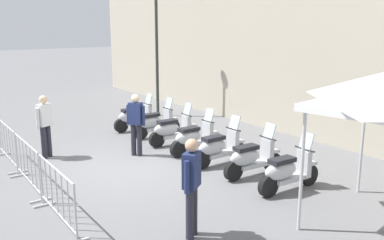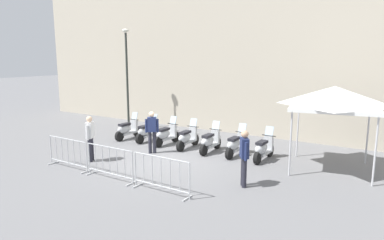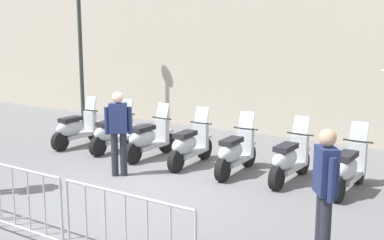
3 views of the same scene
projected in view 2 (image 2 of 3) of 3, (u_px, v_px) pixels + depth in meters
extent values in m
plane|color=slate|center=(157.00, 160.00, 12.74)|extent=(120.00, 120.00, 0.00)
cube|color=#B2A893|center=(240.00, 13.00, 17.57)|extent=(28.00, 7.18, 12.47)
cylinder|color=black|center=(137.00, 131.00, 16.75)|extent=(0.22, 0.50, 0.48)
cylinder|color=black|center=(119.00, 136.00, 15.72)|extent=(0.22, 0.50, 0.48)
cube|color=#B7BABC|center=(128.00, 133.00, 16.23)|extent=(0.42, 0.90, 0.10)
ellipsoid|color=#B7BABC|center=(124.00, 129.00, 15.95)|extent=(0.50, 0.89, 0.40)
cube|color=black|center=(125.00, 124.00, 15.94)|extent=(0.38, 0.64, 0.10)
cube|color=#B7BABC|center=(134.00, 126.00, 16.54)|extent=(0.36, 0.20, 0.60)
cylinder|color=black|center=(134.00, 119.00, 16.48)|extent=(0.56, 0.13, 0.04)
cube|color=silver|center=(135.00, 116.00, 16.49)|extent=(0.34, 0.19, 0.35)
cube|color=#B7BABC|center=(137.00, 126.00, 16.70)|extent=(0.25, 0.35, 0.06)
cylinder|color=black|center=(156.00, 134.00, 16.26)|extent=(0.21, 0.50, 0.48)
cylinder|color=black|center=(140.00, 139.00, 15.22)|extent=(0.21, 0.50, 0.48)
cube|color=#B7BABC|center=(148.00, 135.00, 15.73)|extent=(0.41, 0.90, 0.10)
ellipsoid|color=#B7BABC|center=(144.00, 131.00, 15.45)|extent=(0.48, 0.88, 0.40)
cube|color=black|center=(145.00, 127.00, 15.44)|extent=(0.37, 0.64, 0.10)
cube|color=#B7BABC|center=(154.00, 128.00, 16.05)|extent=(0.36, 0.19, 0.60)
cylinder|color=black|center=(154.00, 121.00, 15.99)|extent=(0.56, 0.12, 0.04)
cube|color=silver|center=(154.00, 117.00, 16.00)|extent=(0.34, 0.19, 0.35)
cube|color=#B7BABC|center=(156.00, 128.00, 16.21)|extent=(0.25, 0.35, 0.06)
cylinder|color=black|center=(175.00, 137.00, 15.60)|extent=(0.23, 0.50, 0.48)
cylinder|color=black|center=(158.00, 142.00, 14.59)|extent=(0.23, 0.50, 0.48)
cube|color=#B7BABC|center=(167.00, 138.00, 15.09)|extent=(0.45, 0.91, 0.10)
ellipsoid|color=#B7BABC|center=(163.00, 134.00, 14.82)|extent=(0.52, 0.89, 0.40)
cube|color=black|center=(163.00, 129.00, 14.80)|extent=(0.39, 0.64, 0.10)
cube|color=#B7BABC|center=(173.00, 131.00, 15.39)|extent=(0.36, 0.20, 0.60)
cylinder|color=black|center=(173.00, 124.00, 15.33)|extent=(0.56, 0.15, 0.04)
cube|color=silver|center=(173.00, 120.00, 15.34)|extent=(0.34, 0.20, 0.35)
cube|color=#B7BABC|center=(175.00, 131.00, 15.55)|extent=(0.26, 0.35, 0.06)
cylinder|color=black|center=(195.00, 140.00, 15.01)|extent=(0.20, 0.49, 0.48)
cylinder|color=black|center=(181.00, 146.00, 13.95)|extent=(0.20, 0.49, 0.48)
cube|color=#B7BABC|center=(188.00, 142.00, 14.47)|extent=(0.39, 0.90, 0.10)
ellipsoid|color=#B7BABC|center=(185.00, 138.00, 14.19)|extent=(0.46, 0.88, 0.40)
cube|color=black|center=(185.00, 132.00, 14.18)|extent=(0.35, 0.63, 0.10)
cube|color=#B7BABC|center=(193.00, 134.00, 14.80)|extent=(0.35, 0.18, 0.60)
cylinder|color=black|center=(193.00, 126.00, 14.74)|extent=(0.56, 0.11, 0.04)
cube|color=silver|center=(194.00, 122.00, 14.75)|extent=(0.34, 0.18, 0.35)
cube|color=#B7BABC|center=(195.00, 134.00, 14.96)|extent=(0.24, 0.34, 0.06)
cylinder|color=black|center=(217.00, 143.00, 14.38)|extent=(0.20, 0.49, 0.48)
cylinder|color=black|center=(204.00, 150.00, 13.33)|extent=(0.20, 0.49, 0.48)
cube|color=#B7BABC|center=(211.00, 145.00, 13.85)|extent=(0.39, 0.90, 0.10)
ellipsoid|color=#B7BABC|center=(208.00, 141.00, 13.57)|extent=(0.47, 0.88, 0.40)
cube|color=black|center=(208.00, 136.00, 13.55)|extent=(0.36, 0.63, 0.10)
cube|color=#B7BABC|center=(215.00, 137.00, 14.17)|extent=(0.36, 0.18, 0.60)
cylinder|color=black|center=(215.00, 129.00, 14.11)|extent=(0.56, 0.11, 0.04)
cube|color=silver|center=(216.00, 125.00, 14.12)|extent=(0.34, 0.18, 0.35)
cube|color=#B7BABC|center=(217.00, 137.00, 14.33)|extent=(0.24, 0.34, 0.06)
cylinder|color=black|center=(243.00, 146.00, 13.83)|extent=(0.23, 0.50, 0.48)
cylinder|color=black|center=(229.00, 153.00, 12.82)|extent=(0.23, 0.50, 0.48)
cube|color=#B7BABC|center=(237.00, 149.00, 13.32)|extent=(0.45, 0.91, 0.10)
ellipsoid|color=#B7BABC|center=(234.00, 144.00, 13.05)|extent=(0.52, 0.89, 0.40)
cube|color=black|center=(234.00, 139.00, 13.04)|extent=(0.39, 0.64, 0.10)
cube|color=#B7BABC|center=(242.00, 140.00, 13.63)|extent=(0.36, 0.20, 0.60)
cylinder|color=black|center=(242.00, 132.00, 13.57)|extent=(0.56, 0.15, 0.04)
cube|color=silver|center=(243.00, 128.00, 13.58)|extent=(0.34, 0.20, 0.35)
cube|color=#B7BABC|center=(244.00, 140.00, 13.79)|extent=(0.26, 0.35, 0.06)
cylinder|color=black|center=(270.00, 150.00, 13.22)|extent=(0.23, 0.50, 0.48)
cylinder|color=black|center=(257.00, 158.00, 12.21)|extent=(0.23, 0.50, 0.48)
cube|color=#B7BABC|center=(264.00, 153.00, 12.71)|extent=(0.45, 0.91, 0.10)
ellipsoid|color=#B7BABC|center=(261.00, 148.00, 12.44)|extent=(0.52, 0.89, 0.40)
cube|color=black|center=(262.00, 143.00, 12.42)|extent=(0.39, 0.64, 0.10)
cube|color=#B7BABC|center=(268.00, 144.00, 13.01)|extent=(0.36, 0.21, 0.60)
cylinder|color=black|center=(269.00, 136.00, 12.95)|extent=(0.56, 0.15, 0.04)
cube|color=silver|center=(269.00, 131.00, 12.96)|extent=(0.34, 0.20, 0.35)
cube|color=#B7BABC|center=(270.00, 144.00, 13.17)|extent=(0.26, 0.35, 0.06)
cube|color=#B2B5B7|center=(53.00, 163.00, 12.30)|extent=(0.12, 0.44, 0.04)
cube|color=#B2B5B7|center=(86.00, 172.00, 11.35)|extent=(0.12, 0.44, 0.04)
cylinder|color=#B2B5B7|center=(51.00, 150.00, 12.25)|extent=(0.04, 0.04, 1.05)
cylinder|color=#B2B5B7|center=(87.00, 158.00, 11.22)|extent=(0.04, 0.04, 1.05)
cylinder|color=#B2B5B7|center=(67.00, 139.00, 11.64)|extent=(1.92, 0.37, 0.04)
cylinder|color=#B2B5B7|center=(69.00, 163.00, 11.80)|extent=(1.92, 0.37, 0.04)
cylinder|color=#B2B5B7|center=(56.00, 149.00, 12.06)|extent=(0.02, 0.02, 0.87)
cylinder|color=#B2B5B7|center=(62.00, 150.00, 11.89)|extent=(0.02, 0.02, 0.87)
cylinder|color=#B2B5B7|center=(68.00, 151.00, 11.72)|extent=(0.02, 0.02, 0.87)
cylinder|color=#B2B5B7|center=(74.00, 152.00, 11.55)|extent=(0.02, 0.02, 0.87)
cylinder|color=#B2B5B7|center=(80.00, 154.00, 11.38)|extent=(0.02, 0.02, 0.87)
cube|color=#B2B5B7|center=(92.00, 173.00, 11.20)|extent=(0.12, 0.44, 0.04)
cube|color=#B2B5B7|center=(131.00, 184.00, 10.26)|extent=(0.12, 0.44, 0.04)
cylinder|color=#B2B5B7|center=(89.00, 158.00, 11.16)|extent=(0.04, 0.04, 1.05)
cylinder|color=#B2B5B7|center=(133.00, 168.00, 10.13)|extent=(0.04, 0.04, 1.05)
cylinder|color=#B2B5B7|center=(109.00, 147.00, 10.55)|extent=(1.92, 0.37, 0.04)
cylinder|color=#B2B5B7|center=(110.00, 173.00, 10.70)|extent=(1.92, 0.37, 0.04)
cylinder|color=#B2B5B7|center=(96.00, 157.00, 10.97)|extent=(0.02, 0.02, 0.87)
cylinder|color=#B2B5B7|center=(103.00, 159.00, 10.80)|extent=(0.02, 0.02, 0.87)
cylinder|color=#B2B5B7|center=(110.00, 160.00, 10.62)|extent=(0.02, 0.02, 0.87)
cylinder|color=#B2B5B7|center=(117.00, 162.00, 10.45)|extent=(0.02, 0.02, 0.87)
cylinder|color=#B2B5B7|center=(125.00, 164.00, 10.28)|extent=(0.02, 0.02, 0.87)
cube|color=#B2B5B7|center=(138.00, 185.00, 10.11)|extent=(0.12, 0.44, 0.04)
cube|color=#B2B5B7|center=(187.00, 198.00, 9.16)|extent=(0.12, 0.44, 0.04)
cylinder|color=#B2B5B7|center=(136.00, 169.00, 10.06)|extent=(0.04, 0.04, 1.05)
cylinder|color=#B2B5B7|center=(190.00, 181.00, 9.03)|extent=(0.04, 0.04, 1.05)
cylinder|color=#B2B5B7|center=(161.00, 157.00, 9.45)|extent=(1.92, 0.37, 0.04)
cylinder|color=#B2B5B7|center=(161.00, 186.00, 9.61)|extent=(1.92, 0.37, 0.04)
cylinder|color=#B2B5B7|center=(144.00, 168.00, 9.87)|extent=(0.02, 0.02, 0.87)
cylinder|color=#B2B5B7|center=(152.00, 170.00, 9.70)|extent=(0.02, 0.02, 0.87)
cylinder|color=#B2B5B7|center=(161.00, 172.00, 9.53)|extent=(0.02, 0.02, 0.87)
cylinder|color=#B2B5B7|center=(170.00, 174.00, 9.36)|extent=(0.02, 0.02, 0.87)
cylinder|color=#B2B5B7|center=(180.00, 176.00, 9.19)|extent=(0.02, 0.02, 0.87)
cylinder|color=#2D332D|center=(127.00, 82.00, 18.24)|extent=(0.12, 0.12, 5.21)
ellipsoid|color=silver|center=(126.00, 31.00, 17.76)|extent=(0.36, 0.36, 0.20)
cylinder|color=#23232D|center=(90.00, 150.00, 12.46)|extent=(0.14, 0.14, 0.90)
cylinder|color=#23232D|center=(92.00, 149.00, 12.63)|extent=(0.14, 0.14, 0.90)
cube|color=silver|center=(90.00, 130.00, 12.41)|extent=(0.32, 0.41, 0.60)
sphere|color=beige|center=(89.00, 119.00, 12.34)|extent=(0.22, 0.22, 0.22)
cylinder|color=silver|center=(87.00, 133.00, 12.20)|extent=(0.09, 0.09, 0.55)
cylinder|color=silver|center=(92.00, 130.00, 12.65)|extent=(0.09, 0.09, 0.55)
cylinder|color=#23232D|center=(243.00, 171.00, 10.11)|extent=(0.14, 0.14, 0.90)
cylinder|color=#23232D|center=(244.00, 173.00, 9.93)|extent=(0.14, 0.14, 0.90)
cube|color=navy|center=(244.00, 148.00, 9.89)|extent=(0.35, 0.42, 0.60)
sphere|color=tan|center=(245.00, 134.00, 9.81)|extent=(0.22, 0.22, 0.22)
cylinder|color=navy|center=(243.00, 148.00, 10.12)|extent=(0.09, 0.09, 0.55)
cylinder|color=navy|center=(246.00, 152.00, 9.67)|extent=(0.09, 0.09, 0.55)
cylinder|color=#23232D|center=(154.00, 142.00, 13.65)|extent=(0.14, 0.14, 0.90)
cylinder|color=#23232D|center=(150.00, 142.00, 13.63)|extent=(0.14, 0.14, 0.90)
cube|color=navy|center=(152.00, 124.00, 13.51)|extent=(0.42, 0.36, 0.60)
sphere|color=beige|center=(152.00, 114.00, 13.43)|extent=(0.22, 0.22, 0.22)
cylinder|color=navy|center=(158.00, 126.00, 13.53)|extent=(0.09, 0.09, 0.55)
cylinder|color=navy|center=(146.00, 126.00, 13.50)|extent=(0.09, 0.09, 0.55)
cylinder|color=silver|center=(290.00, 144.00, 10.84)|extent=(0.06, 0.06, 2.15)
cylinder|color=silver|center=(375.00, 152.00, 9.92)|extent=(0.06, 0.06, 2.15)
cylinder|color=silver|center=(298.00, 130.00, 13.06)|extent=(0.06, 0.06, 2.15)
cylinder|color=silver|center=(368.00, 135.00, 12.14)|extent=(0.06, 0.06, 2.15)
cube|color=white|center=(334.00, 107.00, 11.29)|extent=(2.72, 2.72, 0.12)
pyramid|color=white|center=(335.00, 96.00, 11.22)|extent=(2.72, 2.72, 0.65)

